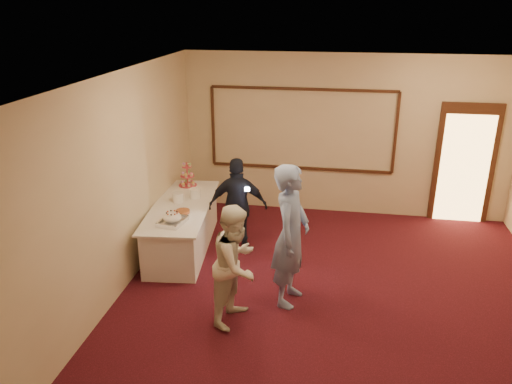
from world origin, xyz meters
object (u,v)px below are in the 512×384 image
cupcake_stand (187,176)px  guest (238,206)px  pavlova_tray (172,219)px  woman (236,264)px  plate_stack_b (195,193)px  buffet_table (183,227)px  plate_stack_a (178,197)px  tart (183,212)px  man (291,236)px

cupcake_stand → guest: 1.38m
pavlova_tray → woman: 1.59m
plate_stack_b → guest: size_ratio=0.12×
buffet_table → plate_stack_a: bearing=126.2°
guest → tart: bearing=17.2°
plate_stack_a → woman: 2.33m
plate_stack_a → plate_stack_b: (0.23, 0.22, 0.00)m
buffet_table → pavlova_tray: bearing=-82.6°
buffet_table → plate_stack_a: 0.49m
plate_stack_a → tart: plate_stack_a is taller
man → pavlova_tray: bearing=83.8°
tart → woman: woman is taller
plate_stack_a → guest: 1.02m
plate_stack_a → man: man is taller
pavlova_tray → guest: bearing=42.3°
pavlova_tray → cupcake_stand: cupcake_stand is taller
buffet_table → cupcake_stand: size_ratio=5.12×
pavlova_tray → tart: bearing=84.6°
pavlova_tray → cupcake_stand: 1.62m
buffet_table → cupcake_stand: cupcake_stand is taller
guest → pavlova_tray: bearing=34.3°
cupcake_stand → woman: (1.44, -2.66, -0.15)m
pavlova_tray → man: man is taller
plate_stack_b → man: man is taller
pavlova_tray → tart: 0.39m
plate_stack_a → man: 2.41m
buffet_table → tart: 0.54m
buffet_table → tart: (0.13, -0.32, 0.41)m
plate_stack_a → tart: bearing=-64.0°
pavlova_tray → guest: size_ratio=0.32×
plate_stack_b → tart: 0.67m
tart → buffet_table: bearing=111.6°
buffet_table → man: man is taller
pavlova_tray → man: bearing=-16.5°
woman → guest: bearing=27.2°
pavlova_tray → woman: woman is taller
cupcake_stand → plate_stack_b: bearing=-61.6°
plate_stack_a → woman: (1.36, -1.89, -0.06)m
buffet_table → plate_stack_b: plate_stack_b is taller
tart → woman: (1.15, -1.44, -0.01)m
woman → guest: guest is taller
pavlova_tray → buffet_table: bearing=97.4°
tart → woman: size_ratio=0.16×
woman → plate_stack_a: bearing=52.1°
buffet_table → woman: (1.27, -1.77, 0.40)m
cupcake_stand → plate_stack_b: size_ratio=2.45×
plate_stack_b → tart: plate_stack_b is taller
pavlova_tray → plate_stack_b: pavlova_tray is taller
tart → plate_stack_b: bearing=89.3°
buffet_table → man: 2.34m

